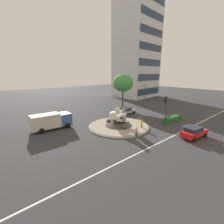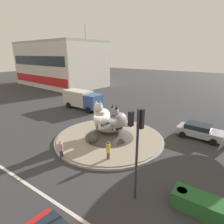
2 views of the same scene
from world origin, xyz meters
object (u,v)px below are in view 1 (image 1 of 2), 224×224
at_px(pedestrian_pink_shirt, 136,132).
at_px(delivery_box_truck, 51,121).
at_px(cat_statue_grey, 122,114).
at_px(broadleaf_tree_behind_island, 123,83).
at_px(sedan_on_far_lane, 194,132).
at_px(litter_bin, 166,121).
at_px(office_tower, 137,49).
at_px(pedestrian_yellow_shirt, 142,124).
at_px(traffic_light_mast, 165,105).
at_px(streetlight_arm, 145,94).
at_px(parked_car_right, 126,111).
at_px(cat_statue_white, 115,115).

xyz_separation_m(pedestrian_pink_shirt, delivery_box_truck, (-8.34, 11.39, 0.67)).
relative_size(cat_statue_grey, delivery_box_truck, 0.37).
bearing_deg(pedestrian_pink_shirt, broadleaf_tree_behind_island, 100.96).
relative_size(sedan_on_far_lane, litter_bin, 5.09).
height_order(office_tower, pedestrian_yellow_shirt, office_tower).
bearing_deg(broadleaf_tree_behind_island, litter_bin, -103.18).
bearing_deg(delivery_box_truck, traffic_light_mast, -35.21).
height_order(broadleaf_tree_behind_island, streetlight_arm, broadleaf_tree_behind_island).
bearing_deg(delivery_box_truck, pedestrian_yellow_shirt, -36.81).
distance_m(broadleaf_tree_behind_island, delivery_box_truck, 22.16).
distance_m(cat_statue_grey, sedan_on_far_lane, 11.58).
bearing_deg(cat_statue_grey, sedan_on_far_lane, 29.96).
height_order(pedestrian_pink_shirt, litter_bin, pedestrian_pink_shirt).
xyz_separation_m(broadleaf_tree_behind_island, litter_bin, (-3.62, -15.44, -6.10)).
xyz_separation_m(cat_statue_grey, traffic_light_mast, (4.69, -5.48, 1.72)).
relative_size(pedestrian_yellow_shirt, parked_car_right, 0.41).
distance_m(office_tower, streetlight_arm, 25.56).
bearing_deg(pedestrian_pink_shirt, delivery_box_truck, 175.61).
bearing_deg(litter_bin, streetlight_arm, 56.41).
distance_m(office_tower, litter_bin, 38.60).
bearing_deg(cat_statue_white, delivery_box_truck, -132.92).
height_order(sedan_on_far_lane, delivery_box_truck, delivery_box_truck).
xyz_separation_m(streetlight_arm, delivery_box_truck, (-24.79, -0.26, -2.18)).
relative_size(cat_statue_white, delivery_box_truck, 0.41).
distance_m(pedestrian_yellow_shirt, delivery_box_truck, 15.16).
height_order(cat_statue_grey, delivery_box_truck, cat_statue_grey).
height_order(pedestrian_yellow_shirt, sedan_on_far_lane, pedestrian_yellow_shirt).
relative_size(office_tower, pedestrian_pink_shirt, 22.61).
bearing_deg(pedestrian_yellow_shirt, delivery_box_truck, -26.74).
distance_m(pedestrian_pink_shirt, sedan_on_far_lane, 8.38).
relative_size(office_tower, broadleaf_tree_behind_island, 4.01).
distance_m(cat_statue_grey, broadleaf_tree_behind_island, 15.89).
bearing_deg(delivery_box_truck, litter_bin, -28.99).
height_order(broadleaf_tree_behind_island, parked_car_right, broadleaf_tree_behind_island).
relative_size(pedestrian_pink_shirt, pedestrian_yellow_shirt, 0.91).
bearing_deg(sedan_on_far_lane, pedestrian_yellow_shirt, 118.84).
relative_size(cat_statue_white, sedan_on_far_lane, 0.58).
relative_size(streetlight_arm, pedestrian_pink_shirt, 3.97).
relative_size(pedestrian_pink_shirt, sedan_on_far_lane, 0.34).
height_order(cat_statue_grey, traffic_light_mast, traffic_light_mast).
height_order(cat_statue_grey, parked_car_right, cat_statue_grey).
bearing_deg(cat_statue_white, pedestrian_pink_shirt, -8.81).
height_order(broadleaf_tree_behind_island, delivery_box_truck, broadleaf_tree_behind_island).
bearing_deg(delivery_box_truck, sedan_on_far_lane, -46.53).
bearing_deg(cat_statue_grey, parked_car_right, 137.64).
xyz_separation_m(pedestrian_yellow_shirt, litter_bin, (5.77, -1.15, -0.48)).
xyz_separation_m(broadleaf_tree_behind_island, parked_car_right, (-4.36, -5.74, -5.79)).
bearing_deg(traffic_light_mast, broadleaf_tree_behind_island, -13.51).
xyz_separation_m(cat_statue_grey, sedan_on_far_lane, (4.23, -10.69, -1.36)).
relative_size(cat_statue_grey, pedestrian_pink_shirt, 1.53).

